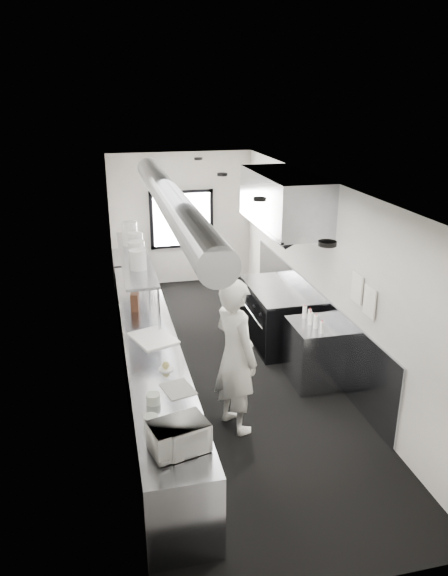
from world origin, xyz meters
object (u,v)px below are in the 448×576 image
prep_counter (151,364)px  squeeze_bottle_a (322,328)px  deli_tub_b (153,399)px  plate_stack_c (136,243)px  far_work_table (132,277)px  plate_stack_d (130,233)px  small_plate (166,369)px  line_cook (235,356)px  knife_block (135,301)px  squeeze_bottle_e (305,312)px  microwave (179,437)px  range (275,315)px  plate_stack_b (137,252)px  squeeze_bottle_d (310,315)px  deli_tub_a (151,421)px  plate_stack_a (138,260)px  exhaust_hood (283,200)px  bottle_station (314,353)px  squeeze_bottle_c (310,318)px  pass_shelf (135,258)px  cutting_board (153,338)px  squeeze_bottle_b (316,322)px

prep_counter → squeeze_bottle_a: 2.38m
deli_tub_b → plate_stack_c: size_ratio=0.45×
far_work_table → plate_stack_d: bearing=-92.7°
small_plate → line_cook: bearing=-0.4°
knife_block → squeeze_bottle_e: size_ratio=1.47×
microwave → range: bearing=44.9°
small_plate → plate_stack_d: bearing=93.1°
range → prep_counter: bearing=-151.3°
small_plate → plate_stack_b: (-0.13, 2.16, 0.82)m
plate_stack_d → squeeze_bottle_d: bearing=-42.6°
squeeze_bottle_d → microwave: bearing=-132.2°
prep_counter → plate_stack_b: plate_stack_b is taller
deli_tub_a → knife_block: (0.07, 3.01, 0.08)m
plate_stack_a → squeeze_bottle_d: (2.32, -0.84, -0.73)m
line_cook → squeeze_bottle_e: (1.30, 1.06, 0.01)m
exhaust_hood → bottle_station: size_ratio=2.44×
squeeze_bottle_c → pass_shelf: bearing=143.6°
cutting_board → squeeze_bottle_a: (2.24, -0.35, 0.07)m
squeeze_bottle_a → squeeze_bottle_e: 0.54m
line_cook → microwave: bearing=128.7°
pass_shelf → line_cook: 2.75m
plate_stack_b → plate_stack_d: (-0.04, 0.97, 0.04)m
small_plate → microwave: bearing=-92.7°
prep_counter → line_cook: (0.94, -1.01, 0.53)m
prep_counter → bottle_station: size_ratio=6.67×
cutting_board → plate_stack_a: bearing=94.9°
squeeze_bottle_b → squeeze_bottle_e: (-0.02, 0.36, -0.00)m
prep_counter → line_cook: size_ratio=3.05×
small_plate → squeeze_bottle_d: (2.18, 0.97, 0.07)m
squeeze_bottle_b → plate_stack_b: bearing=147.5°
exhaust_hood → squeeze_bottle_c: size_ratio=12.08×
deli_tub_a → small_plate: (0.28, 1.07, -0.04)m
range → plate_stack_b: (-2.23, -0.04, 1.26)m
plate_stack_a → plate_stack_c: size_ratio=0.84×
line_cook → cutting_board: line_cook is taller
deli_tub_a → knife_block: 3.01m
small_plate → plate_stack_b: bearing=93.5°
deli_tub_a → squeeze_bottle_c: size_ratio=0.80×
far_work_table → squeeze_bottle_d: 4.40m
pass_shelf → range: size_ratio=1.88×
exhaust_hood → small_plate: size_ratio=12.83×
deli_tub_b → plate_stack_a: size_ratio=0.53×
plate_stack_c → squeeze_bottle_e: size_ratio=1.89×
small_plate → range: bearing=46.4°
bottle_station → pass_shelf: bearing=144.0°
line_cook → squeeze_bottle_d: size_ratio=12.28×
far_work_table → plate_stack_d: (-0.07, -1.57, 1.31)m
microwave → squeeze_bottle_e: (2.21, 2.57, -0.05)m
prep_counter → cutting_board: cutting_board is taller
knife_block → squeeze_bottle_e: bearing=-10.7°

